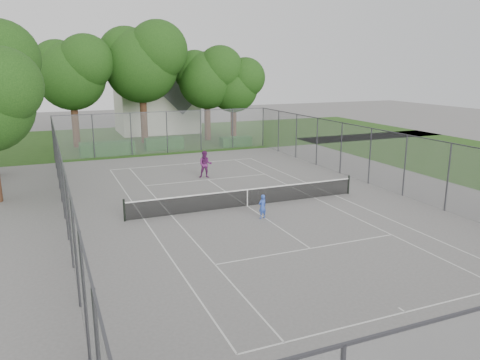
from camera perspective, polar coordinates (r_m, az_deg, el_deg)
name	(u,v)px	position (r m, az deg, el deg)	size (l,w,h in m)	color
ground	(247,206)	(24.76, 0.90, -3.21)	(120.00, 120.00, 0.00)	slate
grass_far	(146,138)	(49.16, -11.38, 5.03)	(60.00, 20.00, 0.00)	#214313
court_markings	(247,206)	(24.75, 0.90, -3.19)	(11.03, 23.83, 0.01)	silver
tennis_net	(247,197)	(24.61, 0.90, -2.07)	(12.87, 0.10, 1.10)	black
perimeter_fence	(247,173)	(24.29, 0.91, 0.88)	(18.08, 34.08, 3.52)	#38383D
tree_far_left	(72,70)	(44.80, -19.79, 12.48)	(6.93, 6.33, 9.97)	#3E2316
tree_far_midleft	(142,59)	(45.73, -11.83, 14.20)	(7.90, 7.21, 11.35)	#3E2316
tree_far_midright	(208,76)	(46.68, -3.95, 12.58)	(6.38, 5.82, 9.16)	#3E2316
tree_far_right	(234,83)	(47.14, -0.70, 11.69)	(5.61, 5.12, 8.06)	#3E2316
hedge_left	(107,148)	(40.43, -15.88, 3.72)	(4.38, 1.31, 1.09)	#194E19
hedge_mid	(164,143)	(42.09, -9.22, 4.42)	(3.37, 0.96, 1.06)	#194E19
hedge_right	(236,141)	(43.29, -0.53, 4.72)	(2.86, 1.05, 0.86)	#194E19
house	(156,94)	(53.26, -10.20, 10.27)	(8.37, 6.48, 10.42)	silver
girl_player	(262,206)	(22.69, 2.75, -3.24)	(0.43, 0.29, 1.19)	blue
woman_player	(205,164)	(30.91, -4.25, 1.91)	(0.88, 0.68, 1.80)	#682262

